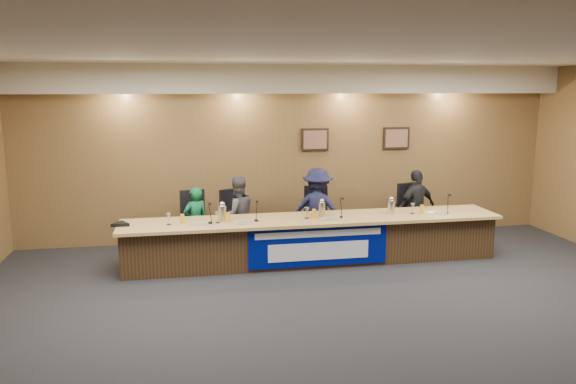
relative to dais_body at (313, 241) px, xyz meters
name	(u,v)px	position (x,y,z in m)	size (l,w,h in m)	color
floor	(357,320)	(0.00, -2.40, -0.35)	(10.00, 10.00, 0.00)	black
ceiling	(363,52)	(0.00, -2.40, 2.85)	(10.00, 8.00, 0.04)	silver
wall_back	(293,153)	(0.00, 1.60, 1.25)	(10.00, 0.04, 3.20)	brown
soffit	(296,79)	(0.00, 1.35, 2.60)	(10.00, 0.50, 0.50)	beige
dais_body	(313,241)	(0.00, 0.00, 0.00)	(6.00, 0.80, 0.70)	#3B2715
dais_top	(313,219)	(0.00, -0.05, 0.38)	(6.10, 0.95, 0.05)	tan
banner	(319,246)	(0.00, -0.41, 0.03)	(2.20, 0.02, 0.65)	#000B6E
banner_text_upper	(319,234)	(0.00, -0.43, 0.23)	(2.00, 0.01, 0.10)	silver
banner_text_lower	(319,251)	(0.00, -0.43, -0.05)	(1.60, 0.01, 0.28)	silver
wall_photo_left	(315,140)	(0.40, 1.57, 1.50)	(0.52, 0.04, 0.42)	black
wall_photo_right	(396,138)	(2.00, 1.57, 1.50)	(0.52, 0.04, 0.42)	black
panelist_a	(196,222)	(-1.85, 0.70, 0.24)	(0.43, 0.28, 1.18)	#0D552F
panelist_b	(238,215)	(-1.15, 0.70, 0.32)	(0.65, 0.51, 1.34)	#454348
panelist_c	(318,209)	(0.25, 0.70, 0.37)	(0.93, 0.53, 1.44)	#141535
panelist_d	(416,207)	(2.09, 0.70, 0.33)	(0.80, 0.33, 1.36)	black
office_chair_a	(196,226)	(-1.85, 0.80, 0.13)	(0.48, 0.48, 0.08)	black
office_chair_b	(237,225)	(-1.15, 0.80, 0.13)	(0.48, 0.48, 0.08)	black
office_chair_c	(316,221)	(0.25, 0.80, 0.13)	(0.48, 0.48, 0.08)	black
office_chair_d	(414,217)	(2.09, 0.80, 0.13)	(0.48, 0.48, 0.08)	black
nameplate_a	(199,223)	(-1.83, -0.28, 0.45)	(0.24, 0.06, 0.09)	white
microphone_a	(210,223)	(-1.65, -0.14, 0.41)	(0.07, 0.07, 0.02)	black
juice_glass_a	(182,219)	(-2.07, -0.08, 0.47)	(0.06, 0.06, 0.15)	gold
water_glass_a	(169,219)	(-2.27, -0.11, 0.49)	(0.08, 0.08, 0.18)	silver
nameplate_b	(244,222)	(-1.15, -0.34, 0.45)	(0.24, 0.06, 0.09)	white
microphone_b	(256,220)	(-0.93, -0.12, 0.41)	(0.07, 0.07, 0.02)	black
juice_glass_b	(228,217)	(-1.37, -0.10, 0.47)	(0.06, 0.06, 0.15)	gold
water_glass_b	(218,217)	(-1.53, -0.12, 0.49)	(0.08, 0.08, 0.18)	silver
nameplate_c	(332,218)	(0.24, -0.33, 0.45)	(0.24, 0.06, 0.09)	white
microphone_c	(340,217)	(0.43, -0.12, 0.41)	(0.07, 0.07, 0.02)	black
juice_glass_c	(314,214)	(0.00, -0.10, 0.47)	(0.06, 0.06, 0.15)	gold
water_glass_c	(307,213)	(-0.12, -0.09, 0.49)	(0.08, 0.08, 0.18)	silver
nameplate_d	(440,212)	(2.08, -0.27, 0.45)	(0.24, 0.06, 0.09)	white
microphone_d	(446,213)	(2.24, -0.15, 0.41)	(0.07, 0.07, 0.02)	black
juice_glass_d	(422,209)	(1.83, -0.11, 0.47)	(0.06, 0.06, 0.15)	gold
water_glass_d	(413,209)	(1.67, -0.09, 0.49)	(0.08, 0.08, 0.18)	silver
carafe_left	(222,213)	(-1.45, 0.02, 0.52)	(0.13, 0.13, 0.24)	silver
carafe_mid	(322,209)	(0.15, 0.01, 0.52)	(0.11, 0.11, 0.24)	silver
carafe_right	(391,207)	(1.32, -0.03, 0.51)	(0.12, 0.12, 0.23)	silver
speakerphone	(121,224)	(-2.99, -0.03, 0.43)	(0.32, 0.32, 0.05)	black
paper_stack	(435,213)	(2.07, -0.10, 0.40)	(0.22, 0.30, 0.01)	white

